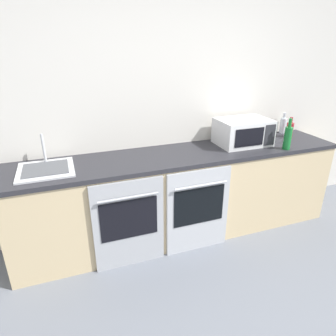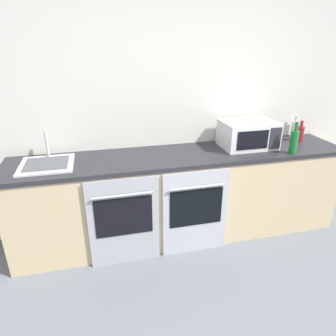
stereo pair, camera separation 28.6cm
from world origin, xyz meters
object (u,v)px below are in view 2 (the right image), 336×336
(sink, at_px, (47,164))
(oven_right, at_px, (195,212))
(oven_left, at_px, (124,222))
(microwave, at_px, (248,134))
(bottle_clear, at_px, (294,128))
(bottle_green, at_px, (294,141))
(bottle_red, at_px, (300,133))

(sink, bearing_deg, oven_right, -14.41)
(oven_left, distance_m, microwave, 1.48)
(bottle_clear, relative_size, sink, 0.53)
(oven_left, xyz_separation_m, sink, (-0.60, 0.32, 0.48))
(bottle_green, bearing_deg, sink, 173.73)
(bottle_clear, distance_m, bottle_red, 0.17)
(bottle_green, distance_m, sink, 2.25)
(oven_left, bearing_deg, bottle_green, 2.73)
(microwave, bearing_deg, bottle_clear, 16.28)
(bottle_red, bearing_deg, bottle_green, -133.54)
(bottle_red, height_order, sink, sink)
(oven_right, distance_m, microwave, 0.95)
(oven_left, relative_size, microwave, 1.58)
(oven_left, bearing_deg, sink, 151.86)
(bottle_clear, bearing_deg, bottle_red, -105.44)
(microwave, distance_m, sink, 1.91)
(microwave, distance_m, bottle_green, 0.43)
(bottle_clear, xyz_separation_m, bottle_green, (-0.35, -0.48, 0.03))
(sink, bearing_deg, bottle_green, -6.27)
(oven_left, distance_m, oven_right, 0.65)
(oven_left, xyz_separation_m, bottle_green, (1.63, 0.08, 0.58))
(bottle_clear, bearing_deg, oven_left, -164.20)
(oven_right, bearing_deg, microwave, 29.17)
(oven_left, bearing_deg, bottle_clear, 15.80)
(bottle_clear, height_order, bottle_green, bottle_green)
(bottle_red, relative_size, bottle_green, 0.73)
(bottle_clear, relative_size, bottle_red, 1.05)
(microwave, xyz_separation_m, bottle_clear, (0.67, 0.20, -0.04))
(oven_right, height_order, bottle_green, bottle_green)
(bottle_red, distance_m, sink, 2.53)
(oven_right, relative_size, bottle_red, 3.73)
(bottle_clear, bearing_deg, sink, -174.77)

